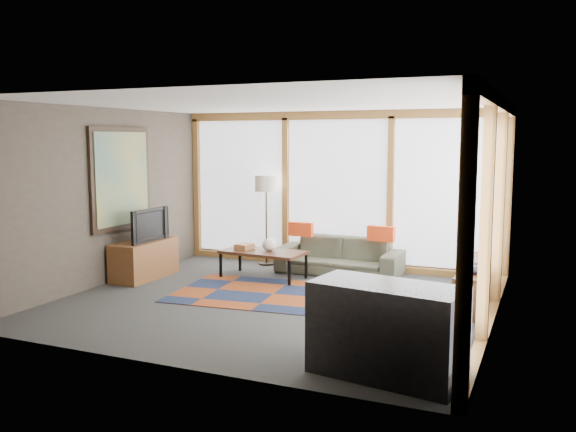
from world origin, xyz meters
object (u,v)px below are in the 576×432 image
at_px(coffee_table, 263,264).
at_px(bar_counter, 387,330).
at_px(bookshelf, 476,283).
at_px(television, 146,225).
at_px(floor_lamp, 266,220).
at_px(sofa, 339,256).
at_px(tv_console, 144,259).

xyz_separation_m(coffee_table, bar_counter, (2.73, -3.12, 0.21)).
bearing_deg(bookshelf, coffee_table, 177.34).
height_order(coffee_table, television, television).
bearing_deg(bar_counter, television, 160.45).
xyz_separation_m(coffee_table, bookshelf, (3.19, -0.15, 0.03)).
height_order(floor_lamp, bookshelf, floor_lamp).
bearing_deg(coffee_table, sofa, 37.30).
xyz_separation_m(floor_lamp, coffee_table, (0.40, -0.95, -0.55)).
xyz_separation_m(tv_console, television, (0.05, -0.01, 0.55)).
distance_m(floor_lamp, television, 2.10).
bearing_deg(sofa, tv_console, -150.82).
bearing_deg(bar_counter, sofa, 123.33).
xyz_separation_m(coffee_table, television, (-1.65, -0.73, 0.62)).
bearing_deg(tv_console, sofa, 28.75).
bearing_deg(bar_counter, coffee_table, 140.29).
distance_m(tv_console, bar_counter, 5.04).
xyz_separation_m(coffee_table, tv_console, (-1.70, -0.72, 0.08)).
bearing_deg(coffee_table, bar_counter, -48.81).
height_order(tv_console, bar_counter, bar_counter).
xyz_separation_m(floor_lamp, bar_counter, (3.13, -4.07, -0.34)).
xyz_separation_m(bookshelf, bar_counter, (-0.46, -2.97, 0.18)).
relative_size(sofa, television, 2.24).
relative_size(floor_lamp, bookshelf, 0.77).
distance_m(floor_lamp, bar_counter, 5.15).
bearing_deg(coffee_table, television, -156.18).
bearing_deg(floor_lamp, television, -126.67).
bearing_deg(television, tv_console, 82.23).
distance_m(sofa, coffee_table, 1.24).
height_order(sofa, television, television).
bearing_deg(sofa, television, -150.26).
relative_size(sofa, coffee_table, 1.54).
relative_size(bookshelf, bar_counter, 1.47).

